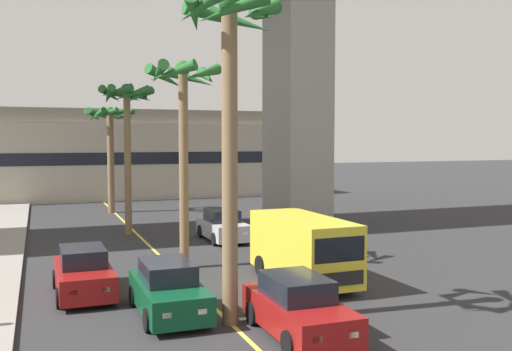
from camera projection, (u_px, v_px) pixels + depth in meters
name	position (u px, v px, depth m)	size (l,w,h in m)	color
lane_stripe_center	(169.00, 265.00, 23.56)	(0.14, 56.00, 0.01)	#DBCC4C
pier_building_backdrop	(98.00, 155.00, 50.35)	(31.77, 8.04, 7.61)	#BCB29E
car_queue_front	(223.00, 226.00, 29.24)	(1.84, 4.10, 1.56)	#B7BABF
car_queue_second	(168.00, 290.00, 16.85)	(1.85, 4.11, 1.56)	#0C4728
car_queue_third	(298.00, 308.00, 15.07)	(1.86, 4.11, 1.56)	maroon
car_queue_fourth	(83.00, 273.00, 19.01)	(1.88, 4.12, 1.56)	maroon
delivery_van	(303.00, 247.00, 20.54)	(2.24, 5.29, 2.36)	yellow
palm_tree_near_median	(230.00, 72.00, 15.61)	(2.92, 3.01, 9.09)	brown
palm_tree_mid_median	(127.00, 111.00, 30.52)	(3.01, 3.02, 8.05)	brown
palm_tree_far_median	(183.00, 104.00, 22.60)	(3.00, 3.09, 8.20)	brown
palm_tree_farthest_median	(110.00, 128.00, 39.87)	(3.49, 3.51, 7.36)	brown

